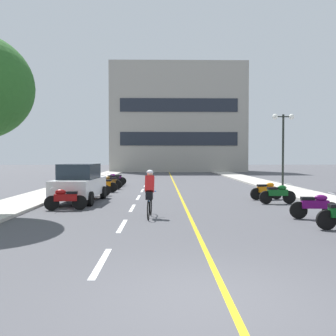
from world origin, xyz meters
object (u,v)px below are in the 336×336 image
at_px(motorcycle_2, 315,206).
at_px(motorcycle_3, 65,199).
at_px(parked_car_near, 79,183).
at_px(motorcycle_6, 95,187).
at_px(motorcycle_8, 110,182).
at_px(motorcycle_4, 278,194).
at_px(motorcycle_5, 267,190).
at_px(motorcycle_10, 115,179).
at_px(motorcycle_7, 104,184).
at_px(motorcycle_9, 113,180).
at_px(street_lamp_mid, 283,133).
at_px(cyclist_rider, 150,192).

height_order(motorcycle_2, motorcycle_3, same).
xyz_separation_m(parked_car_near, motorcycle_6, (0.26, 2.63, -0.44)).
distance_m(motorcycle_6, motorcycle_8, 4.32).
relative_size(parked_car_near, motorcycle_4, 2.51).
distance_m(motorcycle_5, motorcycle_10, 13.10).
bearing_deg(motorcycle_5, motorcycle_6, 168.56).
height_order(parked_car_near, motorcycle_7, parked_car_near).
xyz_separation_m(parked_car_near, motorcycle_7, (0.39, 4.81, -0.44)).
distance_m(motorcycle_5, motorcycle_9, 12.04).
relative_size(motorcycle_3, motorcycle_10, 1.00).
distance_m(street_lamp_mid, motorcycle_7, 12.21).
bearing_deg(motorcycle_9, motorcycle_8, -87.74).
distance_m(motorcycle_5, motorcycle_8, 10.66).
distance_m(motorcycle_6, motorcycle_9, 6.39).
bearing_deg(cyclist_rider, street_lamp_mid, 52.94).
height_order(motorcycle_5, motorcycle_8, same).
bearing_deg(cyclist_rider, motorcycle_8, 104.85).
xyz_separation_m(street_lamp_mid, motorcycle_5, (-2.79, -6.01, -3.23)).
distance_m(street_lamp_mid, motorcycle_8, 11.96).
xyz_separation_m(motorcycle_2, motorcycle_4, (-0.00, 4.12, 0.00)).
bearing_deg(motorcycle_10, motorcycle_3, -91.47).
bearing_deg(street_lamp_mid, cyclist_rider, -127.06).
distance_m(motorcycle_2, motorcycle_8, 14.80).
relative_size(motorcycle_5, motorcycle_8, 1.03).
xyz_separation_m(motorcycle_10, cyclist_rider, (3.11, -14.94, 0.41)).
bearing_deg(motorcycle_2, parked_car_near, 151.73).
distance_m(motorcycle_2, motorcycle_10, 17.84).
height_order(motorcycle_7, motorcycle_9, same).
relative_size(motorcycle_4, cyclist_rider, 0.96).
height_order(motorcycle_8, cyclist_rider, cyclist_rider).
xyz_separation_m(motorcycle_4, motorcycle_7, (-8.85, 5.66, 0.00)).
height_order(motorcycle_6, cyclist_rider, cyclist_rider).
bearing_deg(cyclist_rider, motorcycle_3, 153.44).
relative_size(motorcycle_5, motorcycle_10, 1.00).
distance_m(motorcycle_5, motorcycle_7, 9.67).
distance_m(parked_car_near, motorcycle_4, 9.29).
distance_m(motorcycle_4, motorcycle_6, 9.63).
distance_m(motorcycle_2, motorcycle_9, 16.56).
relative_size(motorcycle_3, cyclist_rider, 0.96).
relative_size(motorcycle_3, motorcycle_5, 1.01).
height_order(motorcycle_3, motorcycle_7, same).
relative_size(motorcycle_3, motorcycle_4, 1.00).
bearing_deg(motorcycle_7, motorcycle_6, -93.29).
bearing_deg(parked_car_near, motorcycle_2, -28.27).
relative_size(motorcycle_7, motorcycle_9, 1.00).
distance_m(street_lamp_mid, motorcycle_5, 7.37).
xyz_separation_m(motorcycle_2, motorcycle_10, (-8.87, 15.48, 0.00)).
height_order(motorcycle_4, motorcycle_5, same).
distance_m(motorcycle_3, motorcycle_8, 9.66).
bearing_deg(motorcycle_5, parked_car_near, -174.90).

